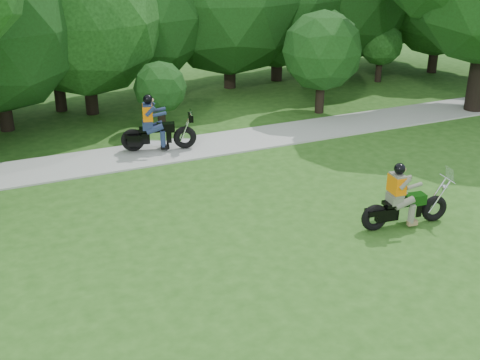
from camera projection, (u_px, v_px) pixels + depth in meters
ground at (365, 244)px, 14.54m from camera, size 100.00×100.00×0.00m
walkway at (234, 141)px, 21.24m from camera, size 60.00×2.20×0.06m
tree_line at (181, 10)px, 25.57m from camera, size 39.61×11.93×7.73m
chopper_motorcycle at (402, 203)px, 15.15m from camera, size 2.45×0.74×1.75m
touring_motorcycle at (154, 130)px, 20.07m from camera, size 2.51×1.20×1.93m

